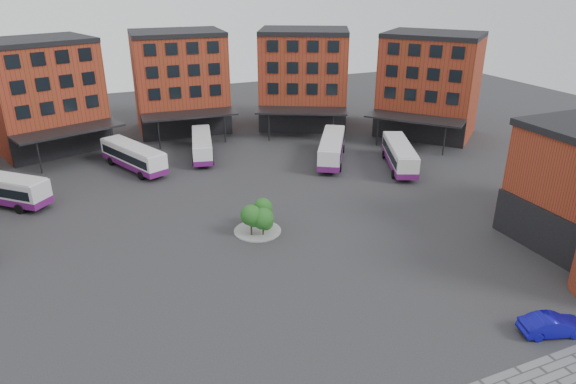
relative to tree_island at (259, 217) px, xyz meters
name	(u,v)px	position (x,y,z in m)	size (l,w,h in m)	color
ground	(288,307)	(-2.08, -11.58, -1.70)	(160.00, 160.00, 0.00)	#28282B
main_building	(135,102)	(-6.85, 26.67, 5.53)	(94.14, 42.48, 14.60)	maroon
tree_island	(259,217)	(0.00, 0.00, 0.00)	(4.40, 4.40, 3.05)	gray
bus_c	(133,156)	(-8.31, 21.77, 0.00)	(6.68, 11.25, 3.13)	white
bus_d	(202,145)	(0.54, 23.16, -0.11)	(4.68, 10.70, 2.94)	white
bus_e	(332,148)	(15.29, 15.03, 0.06)	(8.30, 11.18, 3.24)	white
bus_f	(399,155)	(21.79, 9.61, 0.00)	(6.86, 11.18, 3.13)	silver
blue_car	(553,325)	(12.87, -21.16, -0.98)	(1.51, 4.34, 1.43)	#0D0B92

